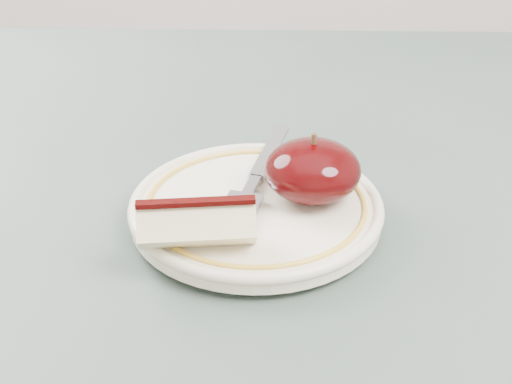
{
  "coord_description": "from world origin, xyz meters",
  "views": [
    {
      "loc": [
        0.03,
        -0.49,
        1.06
      ],
      "look_at": [
        0.02,
        -0.02,
        0.78
      ],
      "focal_mm": 50.0,
      "sensor_mm": 36.0,
      "label": 1
    }
  ],
  "objects_px": {
    "table": "(234,291)",
    "plate": "(256,208)",
    "apple_half": "(313,170)",
    "fork": "(256,178)"
  },
  "relations": [
    {
      "from": "table",
      "to": "plate",
      "type": "distance_m",
      "value": 0.11
    },
    {
      "from": "table",
      "to": "apple_half",
      "type": "height_order",
      "value": "apple_half"
    },
    {
      "from": "apple_half",
      "to": "fork",
      "type": "height_order",
      "value": "apple_half"
    },
    {
      "from": "apple_half",
      "to": "fork",
      "type": "relative_size",
      "value": 0.41
    },
    {
      "from": "table",
      "to": "plate",
      "type": "relative_size",
      "value": 4.58
    },
    {
      "from": "plate",
      "to": "apple_half",
      "type": "xyz_separation_m",
      "value": [
        0.04,
        0.01,
        0.03
      ]
    },
    {
      "from": "plate",
      "to": "table",
      "type": "bearing_deg",
      "value": 129.85
    },
    {
      "from": "table",
      "to": "fork",
      "type": "xyz_separation_m",
      "value": [
        0.02,
        0.01,
        0.11
      ]
    },
    {
      "from": "plate",
      "to": "apple_half",
      "type": "height_order",
      "value": "apple_half"
    },
    {
      "from": "plate",
      "to": "fork",
      "type": "relative_size",
      "value": 1.08
    }
  ]
}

